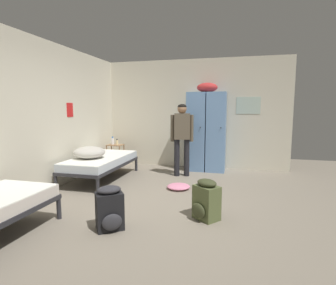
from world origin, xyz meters
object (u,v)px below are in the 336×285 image
object	(u,v)px
locker_bank	(206,130)
lotion_bottle	(117,142)
clothes_pile_pink	(179,186)
bedding_heap	(89,152)
water_bottle	(113,141)
backpack_black	(110,209)
shelf_unit	(115,153)
person_traveler	(182,133)
bed_left_rear	(101,162)
backpack_olive	(206,200)

from	to	relation	value
locker_bank	lotion_bottle	distance (m)	2.24
locker_bank	clothes_pile_pink	bearing A→B (deg)	-101.00
bedding_heap	water_bottle	xyz separation A→B (m)	(-0.20, 1.47, 0.05)
backpack_black	shelf_unit	bearing A→B (deg)	114.16
shelf_unit	person_traveler	size ratio (longest dim) A/B	0.36
water_bottle	lotion_bottle	xyz separation A→B (m)	(0.15, -0.06, -0.02)
shelf_unit	backpack_black	world-z (taller)	shelf_unit
person_traveler	bed_left_rear	bearing A→B (deg)	-155.62
locker_bank	lotion_bottle	size ratio (longest dim) A/B	13.66
lotion_bottle	backpack_olive	bearing A→B (deg)	-46.61
backpack_olive	clothes_pile_pink	world-z (taller)	backpack_olive
bed_left_rear	lotion_bottle	distance (m)	1.21
locker_bank	bed_left_rear	bearing A→B (deg)	-145.36
locker_bank	person_traveler	size ratio (longest dim) A/B	1.32
backpack_black	bedding_heap	bearing A→B (deg)	126.16
shelf_unit	backpack_black	bearing A→B (deg)	-65.84
bed_left_rear	backpack_olive	size ratio (longest dim) A/B	3.45
person_traveler	water_bottle	world-z (taller)	person_traveler
person_traveler	water_bottle	size ratio (longest dim) A/B	7.92
bedding_heap	clothes_pile_pink	xyz separation A→B (m)	(1.83, -0.01, -0.56)
bedding_heap	person_traveler	world-z (taller)	person_traveler
bedding_heap	lotion_bottle	bearing A→B (deg)	92.22
locker_bank	backpack_olive	bearing A→B (deg)	-83.67
locker_bank	bed_left_rear	xyz separation A→B (m)	(-2.02, -1.40, -0.59)
bed_left_rear	clothes_pile_pink	distance (m)	1.75
bed_left_rear	locker_bank	bearing A→B (deg)	34.64
backpack_olive	clothes_pile_pink	distance (m)	1.42
lotion_bottle	backpack_olive	xyz separation A→B (m)	(2.52, -2.67, -0.38)
water_bottle	clothes_pile_pink	size ratio (longest dim) A/B	0.47
backpack_black	water_bottle	bearing A→B (deg)	115.17
water_bottle	backpack_black	size ratio (longest dim) A/B	0.36
shelf_unit	clothes_pile_pink	size ratio (longest dim) A/B	1.34
lotion_bottle	clothes_pile_pink	distance (m)	2.43
locker_bank	shelf_unit	bearing A→B (deg)	-175.36
water_bottle	backpack_olive	xyz separation A→B (m)	(2.67, -2.73, -0.40)
person_traveler	lotion_bottle	xyz separation A→B (m)	(-1.75, 0.46, -0.31)
shelf_unit	backpack_olive	distance (m)	3.75
shelf_unit	bedding_heap	world-z (taller)	bedding_heap
locker_bank	lotion_bottle	bearing A→B (deg)	-174.18
bedding_heap	clothes_pile_pink	size ratio (longest dim) A/B	1.48
locker_bank	bedding_heap	xyz separation A→B (m)	(-2.15, -1.63, -0.36)
person_traveler	backpack_black	distance (m)	2.91
bedding_heap	clothes_pile_pink	world-z (taller)	bedding_heap
locker_bank	bedding_heap	size ratio (longest dim) A/B	3.31
water_bottle	lotion_bottle	bearing A→B (deg)	-21.80
bed_left_rear	person_traveler	bearing A→B (deg)	24.38
shelf_unit	backpack_black	size ratio (longest dim) A/B	1.04
backpack_black	clothes_pile_pink	world-z (taller)	backpack_black
backpack_olive	locker_bank	bearing A→B (deg)	96.33
locker_bank	clothes_pile_pink	world-z (taller)	locker_bank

